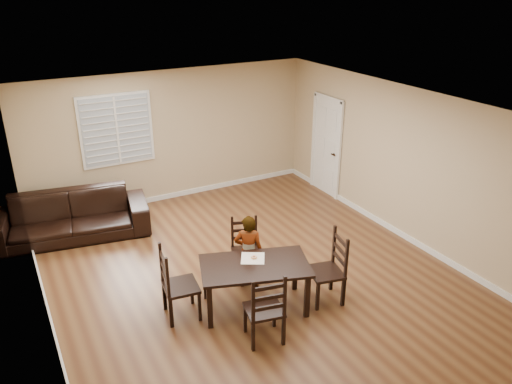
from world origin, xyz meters
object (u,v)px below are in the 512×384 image
chair_left (171,287)px  sofa (70,216)px  chair_right (334,269)px  chair_near (245,247)px  child (249,252)px  donut (254,257)px  chair_far (267,314)px  dining_table (255,270)px

chair_left → sofa: bearing=21.6°
chair_right → sofa: chair_right is taller
chair_near → child: child is taller
donut → child: bearing=74.3°
sofa → chair_left: bearing=-66.1°
chair_near → chair_far: chair_far is taller
dining_table → chair_left: bearing=-178.7°
chair_near → chair_far: size_ratio=0.92×
chair_far → chair_right: size_ratio=0.96×
dining_table → child: size_ratio=1.43×
chair_left → donut: (1.18, -0.19, 0.23)m
chair_far → chair_near: bearing=-96.0°
dining_table → chair_right: bearing=0.6°
dining_table → chair_far: 0.82m
chair_far → chair_left: (-0.86, 1.11, 0.02)m
chair_near → chair_left: bearing=-137.3°
chair_far → child: bearing=-95.7°
donut → chair_left: bearing=170.8°
donut → sofa: 3.86m
chair_near → chair_right: (0.79, -1.26, 0.06)m
child → chair_far: bearing=104.1°
sofa → donut: bearing=-49.6°
chair_near → chair_right: size_ratio=0.88×
chair_far → chair_left: size_ratio=0.96×
chair_far → child: child is taller
chair_right → dining_table: bearing=-95.1°
chair_left → sofa: chair_left is taller
chair_right → donut: (-1.03, 0.51, 0.23)m
chair_near → chair_left: 1.52m
sofa → chair_right: bearing=-42.2°
dining_table → donut: 0.20m
chair_far → donut: size_ratio=11.49×
child → donut: 0.40m
sofa → chair_near: bearing=-39.5°
chair_left → child: child is taller
chair_far → chair_right: 1.41m
chair_right → donut: chair_right is taller
chair_far → chair_right: (1.35, 0.41, 0.02)m
dining_table → sofa: 3.95m
chair_far → sofa: bearing=-56.4°
chair_far → child: (0.42, 1.28, 0.12)m
chair_near → donut: bearing=-86.5°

